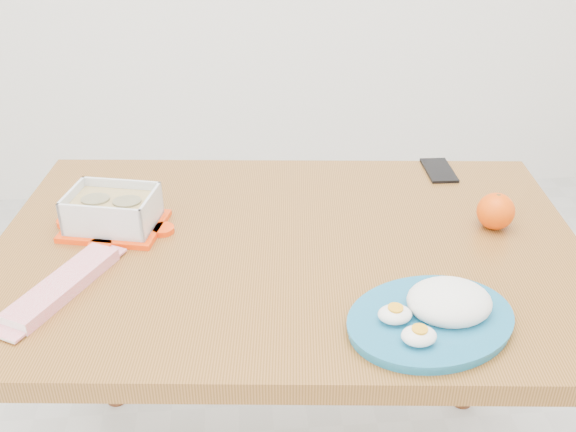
{
  "coord_description": "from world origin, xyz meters",
  "views": [
    {
      "loc": [
        -0.17,
        -0.96,
        1.41
      ],
      "look_at": [
        -0.08,
        0.08,
        0.81
      ],
      "focal_mm": 40.0,
      "sensor_mm": 36.0,
      "label": 1
    }
  ],
  "objects": [
    {
      "name": "dining_table",
      "position": [
        -0.08,
        0.08,
        0.64
      ],
      "size": [
        1.2,
        0.86,
        0.75
      ],
      "rotation": [
        0.0,
        0.0,
        -0.09
      ],
      "color": "brown",
      "rests_on": "ground"
    },
    {
      "name": "food_container",
      "position": [
        -0.42,
        0.17,
        0.79
      ],
      "size": [
        0.22,
        0.18,
        0.08
      ],
      "rotation": [
        0.0,
        0.0,
        -0.23
      ],
      "color": "#FF3C07",
      "rests_on": "dining_table"
    },
    {
      "name": "orange_fruit",
      "position": [
        0.34,
        0.11,
        0.79
      ],
      "size": [
        0.07,
        0.07,
        0.07
      ],
      "primitive_type": "sphere",
      "color": "#F74404",
      "rests_on": "dining_table"
    },
    {
      "name": "rice_plate",
      "position": [
        0.14,
        -0.18,
        0.77
      ],
      "size": [
        0.35,
        0.35,
        0.07
      ],
      "rotation": [
        0.0,
        0.0,
        0.34
      ],
      "color": "#19658B",
      "rests_on": "dining_table"
    },
    {
      "name": "candy_bar",
      "position": [
        -0.47,
        -0.04,
        0.76
      ],
      "size": [
        0.16,
        0.24,
        0.02
      ],
      "primitive_type": "cube",
      "rotation": [
        0.0,
        0.0,
        1.08
      ],
      "color": "red",
      "rests_on": "dining_table"
    },
    {
      "name": "smartphone",
      "position": [
        0.3,
        0.36,
        0.75
      ],
      "size": [
        0.07,
        0.13,
        0.01
      ],
      "primitive_type": "cube",
      "rotation": [
        0.0,
        0.0,
        -0.03
      ],
      "color": "black",
      "rests_on": "dining_table"
    }
  ]
}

